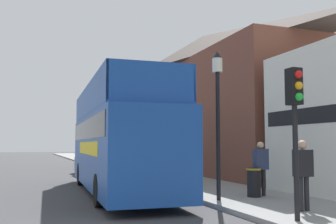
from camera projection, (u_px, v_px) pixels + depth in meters
ground_plane at (34, 173)px, 25.83m from camera, size 144.00×144.00×0.00m
sidewalk at (140, 172)px, 25.20m from camera, size 3.68×108.00×0.14m
brick_terrace_rear at (203, 102)px, 27.96m from camera, size 6.00×22.77×9.65m
tour_bus at (118, 144)px, 15.16m from camera, size 2.99×11.03×4.06m
parked_car_ahead_of_bus at (96, 163)px, 23.78m from camera, size 1.99×4.67×1.58m
pedestrian_nearest at (303, 168)px, 10.18m from camera, size 0.48×0.26×1.81m
pedestrian_second at (261, 163)px, 13.12m from camera, size 0.47×0.26×1.80m
traffic_signal at (295, 108)px, 8.96m from camera, size 0.28×0.42×3.46m
lamp_post_nearest at (218, 96)px, 12.31m from camera, size 0.35×0.35×4.65m
lamp_post_second at (141, 117)px, 21.22m from camera, size 0.35×0.35×4.63m
lamp_post_third at (105, 124)px, 30.02m from camera, size 0.35×0.35×4.69m
litter_bin at (254, 181)px, 12.85m from camera, size 0.48×0.48×0.94m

